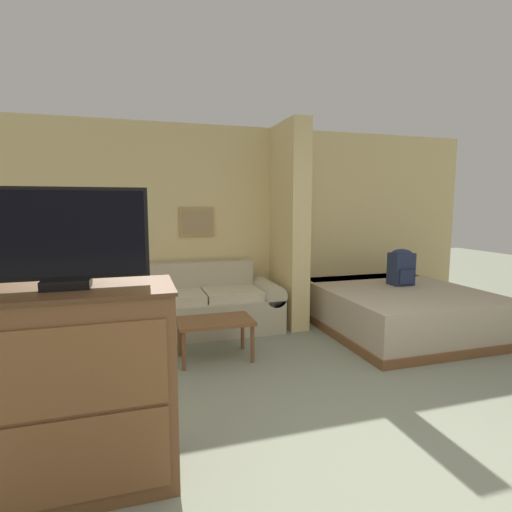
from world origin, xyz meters
TOP-DOWN VIEW (x-y plane):
  - ground_plane at (0.00, 0.00)m, footprint 20.00×20.00m
  - wall_back at (-0.00, 3.62)m, footprint 7.25×0.16m
  - wall_partition_pillar at (0.61, 3.14)m, footprint 0.24×0.85m
  - couch at (-0.53, 3.14)m, footprint 1.91×0.84m
  - coffee_table at (-0.57, 2.16)m, footprint 0.76×0.46m
  - side_table at (-1.67, 3.07)m, footprint 0.46×0.46m
  - table_lamp at (-1.67, 3.07)m, footprint 0.37×0.37m
  - tv_dresser at (-1.67, 0.56)m, footprint 1.10×0.55m
  - tv at (-1.67, 0.56)m, footprint 0.85×0.16m
  - bed at (1.81, 2.47)m, footprint 1.85×2.12m
  - backpack at (1.98, 2.62)m, footprint 0.28×0.25m

SIDE VIEW (x-z plane):
  - ground_plane at x=0.00m, z-range 0.00..0.00m
  - bed at x=1.81m, z-range 0.00..0.54m
  - couch at x=-0.53m, z-range -0.10..0.72m
  - coffee_table at x=-0.57m, z-range 0.16..0.57m
  - side_table at x=-1.67m, z-range 0.18..0.71m
  - tv_dresser at x=-1.67m, z-range 0.00..1.13m
  - backpack at x=1.98m, z-range 0.54..1.01m
  - table_lamp at x=-1.67m, z-range 0.63..1.11m
  - wall_back at x=0.00m, z-range -0.01..2.59m
  - wall_partition_pillar at x=0.61m, z-range 0.00..2.60m
  - tv at x=-1.67m, z-range 1.13..1.66m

